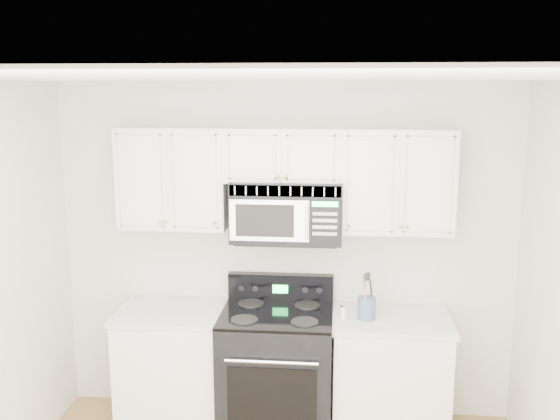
# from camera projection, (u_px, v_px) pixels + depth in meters

# --- Properties ---
(room) EXTENTS (3.51, 3.51, 2.61)m
(room) POSITION_uv_depth(u_px,v_px,m) (255.00, 343.00, 3.12)
(room) COLOR olive
(room) RESTS_ON ground
(base_cabinet_left) EXTENTS (0.86, 0.65, 0.92)m
(base_cabinet_left) POSITION_uv_depth(u_px,v_px,m) (178.00, 370.00, 4.77)
(base_cabinet_left) COLOR silver
(base_cabinet_left) RESTS_ON ground
(base_cabinet_right) EXTENTS (0.86, 0.65, 0.92)m
(base_cabinet_right) POSITION_uv_depth(u_px,v_px,m) (389.00, 380.00, 4.62)
(base_cabinet_right) COLOR silver
(base_cabinet_right) RESTS_ON ground
(range) EXTENTS (0.82, 0.74, 1.13)m
(range) POSITION_uv_depth(u_px,v_px,m) (277.00, 369.00, 4.66)
(range) COLOR black
(range) RESTS_ON ground
(upper_cabinets) EXTENTS (2.44, 0.37, 0.75)m
(upper_cabinets) POSITION_uv_depth(u_px,v_px,m) (284.00, 174.00, 4.55)
(upper_cabinets) COLOR silver
(upper_cabinets) RESTS_ON ground
(microwave) EXTENTS (0.80, 0.45, 0.44)m
(microwave) POSITION_uv_depth(u_px,v_px,m) (287.00, 210.00, 4.55)
(microwave) COLOR black
(microwave) RESTS_ON ground
(utensil_crock) EXTENTS (0.13, 0.13, 0.34)m
(utensil_crock) POSITION_uv_depth(u_px,v_px,m) (367.00, 307.00, 4.46)
(utensil_crock) COLOR #465F79
(utensil_crock) RESTS_ON base_cabinet_right
(shaker_salt) EXTENTS (0.04, 0.04, 0.10)m
(shaker_salt) POSITION_uv_depth(u_px,v_px,m) (343.00, 311.00, 4.48)
(shaker_salt) COLOR white
(shaker_salt) RESTS_ON base_cabinet_right
(shaker_pepper) EXTENTS (0.05, 0.05, 0.11)m
(shaker_pepper) POSITION_uv_depth(u_px,v_px,m) (368.00, 308.00, 4.53)
(shaker_pepper) COLOR white
(shaker_pepper) RESTS_ON base_cabinet_right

